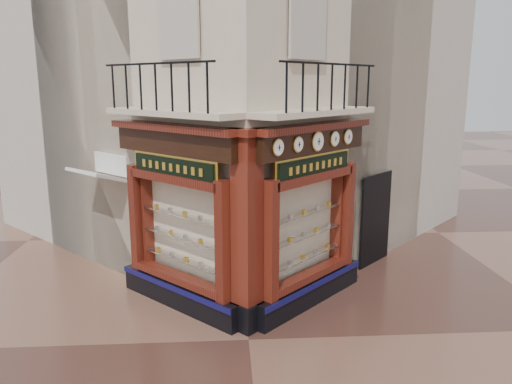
{
  "coord_description": "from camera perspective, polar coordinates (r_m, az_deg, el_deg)",
  "views": [
    {
      "loc": [
        -0.41,
        -8.66,
        4.8
      ],
      "look_at": [
        0.27,
        2.0,
        2.44
      ],
      "focal_mm": 35.0,
      "sensor_mm": 36.0,
      "label": 1
    }
  ],
  "objects": [
    {
      "name": "ground",
      "position": [
        9.91,
        -0.85,
        -16.53
      ],
      "size": [
        80.0,
        80.0,
        0.0
      ],
      "primitive_type": "plane",
      "color": "#44271F",
      "rests_on": "ground"
    },
    {
      "name": "neighbour_left",
      "position": [
        17.43,
        -10.79,
        14.52
      ],
      "size": [
        11.31,
        11.31,
        11.0
      ],
      "primitive_type": "cube",
      "rotation": [
        0.0,
        0.0,
        0.79
      ],
      "color": "#B2A99B",
      "rests_on": "ground"
    },
    {
      "name": "neighbour_right",
      "position": [
        17.55,
        6.02,
        14.65
      ],
      "size": [
        11.31,
        11.31,
        11.0
      ],
      "primitive_type": "cube",
      "rotation": [
        0.0,
        0.0,
        0.79
      ],
      "color": "#B2A99B",
      "rests_on": "ground"
    },
    {
      "name": "signboard_right",
      "position": [
        10.48,
        6.7,
        3.02
      ],
      "size": [
        1.9,
        1.9,
        0.51
      ],
      "rotation": [
        0.0,
        0.0,
        0.79
      ],
      "color": "#E9BF44",
      "rests_on": "ground"
    },
    {
      "name": "clock_d",
      "position": [
        10.82,
        8.95,
        6.02
      ],
      "size": [
        0.27,
        0.27,
        0.33
      ],
      "rotation": [
        0.0,
        0.0,
        0.79
      ],
      "color": "gold",
      "rests_on": "ground"
    },
    {
      "name": "shopfront_left",
      "position": [
        10.66,
        -8.88,
        -3.08
      ],
      "size": [
        2.86,
        2.86,
        3.98
      ],
      "rotation": [
        0.0,
        0.0,
        2.36
      ],
      "color": "black",
      "rests_on": "ground"
    },
    {
      "name": "clock_b",
      "position": [
        9.75,
        4.81,
        5.44
      ],
      "size": [
        0.25,
        0.25,
        0.31
      ],
      "rotation": [
        0.0,
        0.0,
        0.79
      ],
      "color": "gold",
      "rests_on": "ground"
    },
    {
      "name": "corner_pilaster",
      "position": [
        9.6,
        -1.03,
        -4.85
      ],
      "size": [
        0.85,
        0.85,
        3.98
      ],
      "rotation": [
        0.0,
        0.0,
        0.79
      ],
      "color": "black",
      "rests_on": "ground"
    },
    {
      "name": "main_building",
      "position": [
        14.87,
        -2.14,
        17.05
      ],
      "size": [
        11.31,
        11.31,
        12.0
      ],
      "primitive_type": "cube",
      "rotation": [
        0.0,
        0.0,
        0.79
      ],
      "color": "beige",
      "rests_on": "ground"
    },
    {
      "name": "signboard_left",
      "position": [
        10.37,
        -9.42,
        2.83
      ],
      "size": [
        1.89,
        1.89,
        0.5
      ],
      "rotation": [
        0.0,
        0.0,
        2.36
      ],
      "color": "#E9BF44",
      "rests_on": "ground"
    },
    {
      "name": "clock_e",
      "position": [
        11.27,
        10.44,
        6.22
      ],
      "size": [
        0.27,
        0.27,
        0.34
      ],
      "rotation": [
        0.0,
        0.0,
        0.79
      ],
      "color": "gold",
      "rests_on": "ground"
    },
    {
      "name": "balcony",
      "position": [
        10.17,
        -1.34,
        9.15
      ],
      "size": [
        5.94,
        2.97,
        1.03
      ],
      "color": "beige",
      "rests_on": "ground"
    },
    {
      "name": "clock_a",
      "position": [
        9.26,
        2.51,
        5.11
      ],
      "size": [
        0.26,
        0.26,
        0.32
      ],
      "rotation": [
        0.0,
        0.0,
        0.79
      ],
      "color": "gold",
      "rests_on": "ground"
    },
    {
      "name": "shopfront_right",
      "position": [
        10.77,
        6.21,
        -2.84
      ],
      "size": [
        2.86,
        2.86,
        3.98
      ],
      "rotation": [
        0.0,
        0.0,
        0.79
      ],
      "color": "black",
      "rests_on": "ground"
    },
    {
      "name": "awning",
      "position": [
        13.24,
        -17.09,
        -9.4
      ],
      "size": [
        1.56,
        1.56,
        0.32
      ],
      "primitive_type": null,
      "rotation": [
        0.3,
        0.0,
        2.36
      ],
      "color": "silver",
      "rests_on": "ground"
    },
    {
      "name": "clock_c",
      "position": [
        10.29,
        7.05,
        5.76
      ],
      "size": [
        0.32,
        0.32,
        0.4
      ],
      "rotation": [
        0.0,
        0.0,
        0.79
      ],
      "color": "gold",
      "rests_on": "ground"
    }
  ]
}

